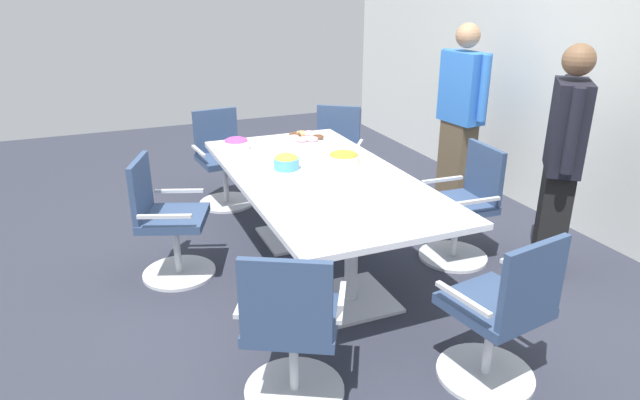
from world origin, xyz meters
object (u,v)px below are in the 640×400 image
Objects in this scene: office_chair_0 at (223,163)px; office_chair_4 at (463,210)px; donut_platter at (306,137)px; person_standing_0 at (461,114)px; napkin_pile at (340,187)px; snack_bowl_chips_yellow at (286,161)px; snack_bowl_candy_mix at (236,143)px; conference_table at (320,191)px; snack_bowl_chips_orange at (344,157)px; office_chair_2 at (292,335)px; office_chair_1 at (167,225)px; plate_stack at (294,149)px; office_chair_3 at (501,319)px; person_standing_1 at (562,161)px; office_chair_5 at (335,159)px.

office_chair_4 is at bearing 121.95° from office_chair_0.
office_chair_0 is 2.73× the size of donut_platter.
napkin_pile is (1.13, -1.76, -0.10)m from person_standing_0.
napkin_pile is at bearing 14.49° from snack_bowl_chips_yellow.
snack_bowl_candy_mix is at bearing -83.96° from donut_platter.
person_standing_0 is at bearing -29.74° from office_chair_4.
snack_bowl_chips_orange is (-0.18, 0.28, 0.17)m from conference_table.
office_chair_2 is 1.83m from snack_bowl_chips_orange.
snack_bowl_chips_orange reaches higher than donut_platter.
office_chair_2 and office_chair_4 have the same top height.
office_chair_1 is (1.30, -0.72, 0.00)m from office_chair_0.
napkin_pile is (1.03, -0.05, 0.02)m from plate_stack.
office_chair_3 is (0.29, 1.07, 0.00)m from office_chair_2.
office_chair_2 reaches higher than donut_platter.
person_standing_0 is 1.72m from plate_stack.
office_chair_1 is 2.88m from person_standing_1.
office_chair_1 is 1.53m from donut_platter.
office_chair_3 reaches higher than plate_stack.
napkin_pile is at bearing 116.69° from person_standing_0.
office_chair_3 is (1.91, 1.45, 0.00)m from office_chair_1.
snack_bowl_chips_yellow is (1.38, 0.18, 0.40)m from office_chair_0.
person_standing_1 is 11.34× the size of napkin_pile.
office_chair_4 is at bearing 52.30° from office_chair_3.
office_chair_5 is 1.25m from snack_bowl_candy_mix.
office_chair_5 reaches higher than snack_bowl_chips_orange.
conference_table is 2.64× the size of office_chair_3.
person_standing_1 is 5.06× the size of donut_platter.
conference_table is 1.66m from office_chair_0.
snack_bowl_chips_orange is (1.42, 0.64, 0.39)m from office_chair_0.
napkin_pile is at bearing 98.92° from office_chair_3.
office_chair_4 is at bearing 95.29° from office_chair_1.
office_chair_0 is 2.94m from office_chair_2.
snack_bowl_candy_mix is (-1.16, -1.49, 0.39)m from office_chair_4.
snack_bowl_candy_mix is 0.65m from donut_platter.
office_chair_1 is 1.21m from plate_stack.
office_chair_3 is at bearing 2.99° from snack_bowl_chips_orange.
plate_stack is (-0.63, 0.02, 0.14)m from conference_table.
plate_stack is (0.09, -1.72, -0.13)m from person_standing_0.
snack_bowl_candy_mix is at bearing -155.59° from conference_table.
office_chair_1 is 3.99× the size of plate_stack.
donut_platter is at bearing 127.54° from office_chair_0.
donut_platter is (-1.23, -0.84, 0.37)m from office_chair_4.
snack_bowl_chips_yellow is at bearing -165.51° from napkin_pile.
person_standing_0 is at bearing 122.58° from napkin_pile.
person_standing_0 is at bearing 112.63° from conference_table.
snack_bowl_chips_orange is (-0.90, -1.30, -0.08)m from person_standing_1.
person_standing_0 is at bearing 68.06° from office_chair_2.
office_chair_3 is 0.53× the size of person_standing_0.
conference_table is at bearing 105.18° from person_standing_1.
plate_stack is at bearing 52.21° from office_chair_4.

